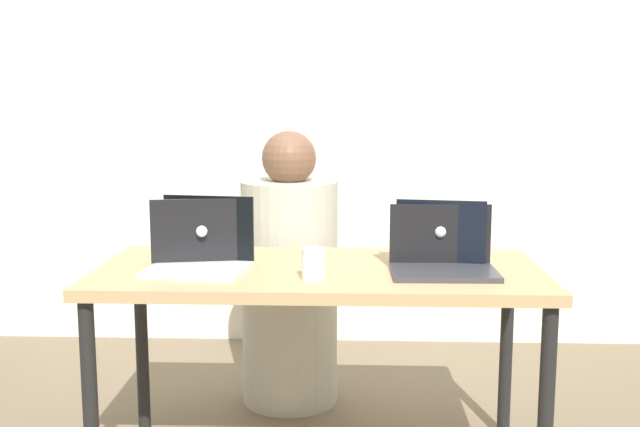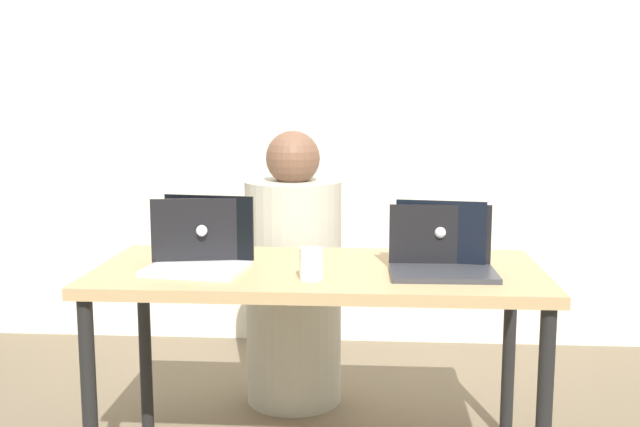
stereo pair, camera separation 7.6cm
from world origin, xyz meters
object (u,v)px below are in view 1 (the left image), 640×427
laptop_back_left (203,248)px  laptop_front_right (443,259)px  person_at_center (290,283)px  laptop_back_right (441,248)px  laptop_front_left (202,254)px  water_glass_center (314,266)px

laptop_back_left → laptop_front_right: 0.86m
laptop_back_left → laptop_front_right: bearing=160.6°
person_at_center → laptop_back_left: 0.68m
laptop_back_right → laptop_front_right: bearing=94.1°
person_at_center → laptop_back_left: person_at_center is taller
laptop_front_left → laptop_back_left: (-0.02, 0.12, -0.00)m
laptop_front_left → laptop_back_right: 0.85m
person_at_center → water_glass_center: (0.14, -0.82, 0.26)m
person_at_center → laptop_front_left: bearing=65.8°
laptop_front_left → laptop_back_left: bearing=107.2°
laptop_back_right → water_glass_center: (-0.45, -0.28, -0.01)m
laptop_back_left → laptop_front_right: laptop_back_left is taller
laptop_back_right → person_at_center: bearing=-33.3°
water_glass_center → laptop_back_left: bearing=148.4°
laptop_back_right → water_glass_center: laptop_back_right is taller
laptop_front_right → laptop_back_right: bearing=84.2°
laptop_back_left → person_at_center: bearing=-125.8°
person_at_center → laptop_back_left: size_ratio=3.06×
laptop_back_right → water_glass_center: bearing=41.0°
laptop_front_left → person_at_center: bearing=77.9°
laptop_back_left → laptop_front_right: size_ratio=1.11×
person_at_center → water_glass_center: bearing=95.9°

